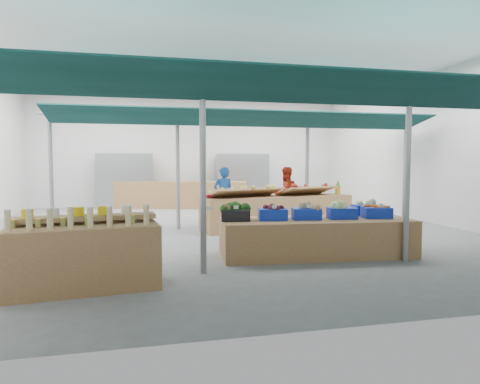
{
  "coord_description": "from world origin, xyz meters",
  "views": [
    {
      "loc": [
        -1.91,
        -10.43,
        1.7
      ],
      "look_at": [
        0.13,
        -1.6,
        1.07
      ],
      "focal_mm": 32.0,
      "sensor_mm": 36.0,
      "label": 1
    }
  ],
  "objects_px": {
    "vendor_left": "(223,196)",
    "vendor_right": "(286,194)",
    "bottle_shelf": "(85,254)",
    "crate_stack": "(383,233)",
    "fruit_counter": "(277,212)",
    "veg_counter": "(316,237)"
  },
  "relations": [
    {
      "from": "veg_counter",
      "to": "fruit_counter",
      "type": "relative_size",
      "value": 0.88
    },
    {
      "from": "bottle_shelf",
      "to": "vendor_right",
      "type": "relative_size",
      "value": 1.28
    },
    {
      "from": "veg_counter",
      "to": "vendor_left",
      "type": "bearing_deg",
      "value": 106.7
    },
    {
      "from": "bottle_shelf",
      "to": "vendor_right",
      "type": "distance_m",
      "value": 7.28
    },
    {
      "from": "crate_stack",
      "to": "fruit_counter",
      "type": "bearing_deg",
      "value": 114.12
    },
    {
      "from": "bottle_shelf",
      "to": "vendor_right",
      "type": "bearing_deg",
      "value": 42.89
    },
    {
      "from": "vendor_left",
      "to": "veg_counter",
      "type": "bearing_deg",
      "value": 92.56
    },
    {
      "from": "fruit_counter",
      "to": "veg_counter",
      "type": "bearing_deg",
      "value": -104.55
    },
    {
      "from": "veg_counter",
      "to": "vendor_left",
      "type": "height_order",
      "value": "vendor_left"
    },
    {
      "from": "vendor_left",
      "to": "bottle_shelf",
      "type": "bearing_deg",
      "value": 52.56
    },
    {
      "from": "veg_counter",
      "to": "crate_stack",
      "type": "height_order",
      "value": "veg_counter"
    },
    {
      "from": "bottle_shelf",
      "to": "fruit_counter",
      "type": "distance_m",
      "value": 6.05
    },
    {
      "from": "bottle_shelf",
      "to": "veg_counter",
      "type": "relative_size",
      "value": 0.58
    },
    {
      "from": "crate_stack",
      "to": "vendor_left",
      "type": "height_order",
      "value": "vendor_left"
    },
    {
      "from": "fruit_counter",
      "to": "vendor_right",
      "type": "height_order",
      "value": "vendor_right"
    },
    {
      "from": "fruit_counter",
      "to": "vendor_right",
      "type": "distance_m",
      "value": 1.3
    },
    {
      "from": "crate_stack",
      "to": "vendor_right",
      "type": "distance_m",
      "value": 4.04
    },
    {
      "from": "vendor_right",
      "to": "fruit_counter",
      "type": "bearing_deg",
      "value": 52.23
    },
    {
      "from": "veg_counter",
      "to": "vendor_right",
      "type": "bearing_deg",
      "value": 83.17
    },
    {
      "from": "veg_counter",
      "to": "vendor_left",
      "type": "xyz_separation_m",
      "value": [
        -0.9,
        4.32,
        0.45
      ]
    },
    {
      "from": "bottle_shelf",
      "to": "crate_stack",
      "type": "xyz_separation_m",
      "value": [
        5.43,
        1.55,
        -0.17
      ]
    },
    {
      "from": "vendor_left",
      "to": "vendor_right",
      "type": "bearing_deg",
      "value": 170.84
    }
  ]
}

